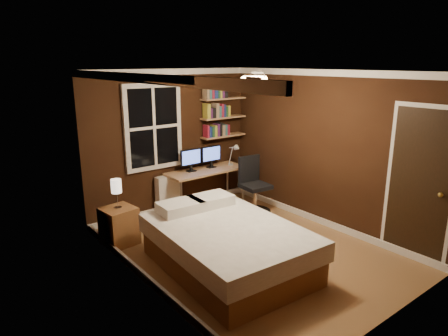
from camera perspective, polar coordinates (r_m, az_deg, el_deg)
floor at (r=5.87m, az=3.60°, el=-11.52°), size 4.20×4.20×0.00m
wall_back at (r=7.09m, az=-7.60°, el=3.74°), size 3.20×0.04×2.50m
wall_left at (r=4.56m, az=-11.36°, el=-2.79°), size 0.04×4.20×2.50m
wall_right at (r=6.58m, az=14.25°, el=2.53°), size 0.04×4.20×2.50m
ceiling at (r=5.26m, az=4.05°, el=13.66°), size 3.20×4.20×0.02m
window at (r=6.84m, az=-10.06°, el=5.78°), size 1.06×0.06×1.46m
door at (r=5.85m, az=26.07°, el=-2.40°), size 0.03×0.82×2.05m
door_knob at (r=5.71m, az=28.55°, el=-3.38°), size 0.06×0.06×0.06m
ceiling_fixture at (r=5.19m, az=4.79°, el=12.52°), size 0.44×0.44×0.18m
bookshelf_lower at (r=7.59m, az=-0.09°, el=4.62°), size 0.92×0.22×0.03m
books_row_lower at (r=7.57m, az=-0.09°, el=5.59°), size 0.54×0.16×0.23m
bookshelf_middle at (r=7.54m, az=-0.09°, el=7.24°), size 0.92×0.22×0.03m
books_row_middle at (r=7.52m, az=-0.09°, el=8.22°), size 0.54×0.16×0.23m
bookshelf_upper at (r=7.50m, az=-0.09°, el=9.89°), size 0.92×0.22×0.03m
books_row_upper at (r=7.49m, az=-0.09°, el=10.88°), size 0.48×0.16×0.23m
bed at (r=5.27m, az=0.45°, el=-11.01°), size 1.67×2.23×0.73m
nightstand at (r=6.12m, az=-14.76°, el=-8.00°), size 0.50×0.50×0.56m
bedside_lamp at (r=5.95m, az=-15.07°, el=-3.59°), size 0.15×0.15×0.44m
radiator at (r=7.15m, az=-7.93°, el=-3.73°), size 0.45×0.16×0.68m
desk at (r=7.27m, az=-2.57°, el=-0.71°), size 1.50×0.56×0.71m
monitor_left at (r=7.11m, az=-4.75°, el=1.11°), size 0.42×0.12×0.41m
monitor_right at (r=7.36m, az=-1.85°, el=1.63°), size 0.42×0.12×0.41m
desk_lamp at (r=7.46m, az=1.36°, el=1.95°), size 0.14×0.32×0.44m
office_chair at (r=7.10m, az=4.25°, el=-3.38°), size 0.56×0.56×1.01m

